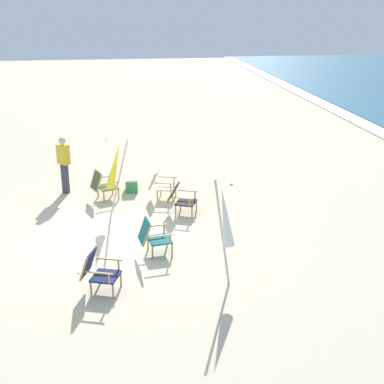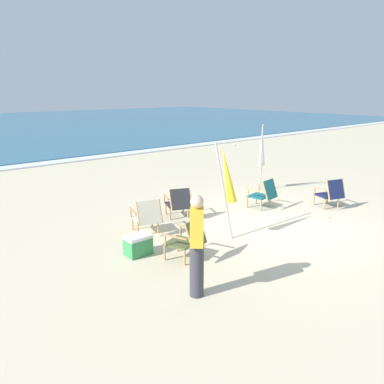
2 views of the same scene
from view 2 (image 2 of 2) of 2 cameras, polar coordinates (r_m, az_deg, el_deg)
name	(u,v)px [view 2 (image 2 of 2)]	position (r m, az deg, el deg)	size (l,w,h in m)	color
ground_plane	(273,224)	(9.22, 12.20, -4.79)	(80.00, 80.00, 0.00)	beige
surf_band	(76,159)	(18.15, -17.30, 4.79)	(80.00, 1.10, 0.06)	white
beach_chair_mid_center	(188,238)	(7.03, -0.67, -7.09)	(0.78, 0.84, 0.82)	#515B33
beach_chair_far_center	(264,193)	(10.24, 10.90, -0.17)	(0.67, 0.76, 0.81)	#196066
beach_chair_front_left	(331,193)	(10.78, 20.38, -0.09)	(0.76, 0.82, 0.82)	#19234C
beach_chair_back_right	(147,216)	(8.33, -6.87, -3.60)	(0.75, 0.85, 0.80)	beige
beach_chair_front_right	(178,202)	(9.30, -2.07, -1.52)	(0.81, 0.91, 0.79)	#28282D
umbrella_furled_yellow	(227,176)	(7.92, 5.39, 2.40)	(0.26, 0.63, 2.07)	#B7B2A8
umbrella_furled_white	(262,148)	(11.93, 10.61, 6.61)	(0.49, 0.44, 2.09)	#B7B2A8
person_near_chairs	(197,246)	(5.70, 0.73, -8.16)	(0.38, 0.39, 1.63)	#383842
cooler_box	(138,245)	(7.41, -8.22, -7.98)	(0.49, 0.35, 0.40)	#338C4C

